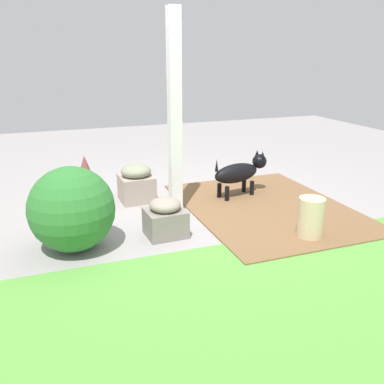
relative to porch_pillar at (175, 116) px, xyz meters
name	(u,v)px	position (x,y,z in m)	size (l,w,h in m)	color
ground_plane	(197,208)	(-0.26, 0.02, -1.10)	(12.00, 12.00, 0.00)	gray
brick_path	(266,207)	(-1.04, 0.28, -1.10)	(1.80, 2.40, 0.02)	brown
lawn_patch	(245,346)	(0.34, 2.42, -1.10)	(5.20, 2.80, 0.01)	#599D3E
porch_pillar	(175,116)	(0.00, 0.00, 0.00)	(0.13, 0.13, 2.21)	white
stone_planter_nearest	(136,183)	(0.34, -0.50, -0.88)	(0.41, 0.41, 0.47)	#A08F81
stone_planter_mid	(165,218)	(0.31, 0.63, -0.92)	(0.40, 0.36, 0.40)	gray
round_shrub	(72,209)	(1.20, 0.62, -0.71)	(0.79, 0.79, 0.79)	#2E752F
terracotta_pot_spiky	(86,178)	(0.91, -0.81, -0.84)	(0.24, 0.24, 0.55)	#B56539
dog	(240,172)	(-0.92, -0.20, -0.78)	(0.81, 0.37, 0.56)	black
ceramic_urn	(311,218)	(-1.01, 1.17, -0.90)	(0.26, 0.26, 0.41)	beige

